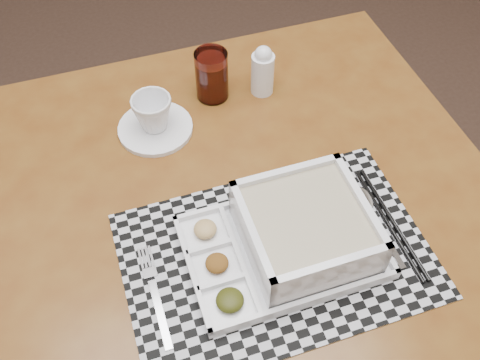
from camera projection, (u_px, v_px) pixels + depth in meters
name	position (u px, v px, depth m)	size (l,w,h in m)	color
dining_table	(249.00, 224.00, 1.02)	(0.94, 0.94, 0.70)	#562B0F
placemat	(276.00, 255.00, 0.89)	(0.51, 0.34, 0.00)	#AFAFB7
serving_tray	(298.00, 235.00, 0.87)	(0.32, 0.23, 0.09)	white
fork	(155.00, 293.00, 0.85)	(0.02, 0.19, 0.00)	silver
spoon	(366.00, 204.00, 0.95)	(0.04, 0.18, 0.01)	silver
chopsticks	(390.00, 223.00, 0.93)	(0.02, 0.24, 0.01)	black
saucer	(155.00, 128.00, 1.07)	(0.15, 0.15, 0.01)	white
cup	(153.00, 113.00, 1.04)	(0.08, 0.08, 0.07)	white
juice_glass	(212.00, 77.00, 1.10)	(0.07, 0.07, 0.11)	white
creamer_bottle	(263.00, 71.00, 1.10)	(0.05, 0.05, 0.11)	white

